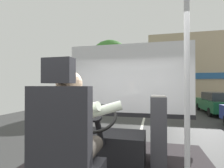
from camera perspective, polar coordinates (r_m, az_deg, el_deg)
ground at (r=10.79m, az=10.85°, el=-10.83°), size 18.00×44.00×0.06m
driver_seat at (r=1.47m, az=-15.36°, el=-22.71°), size 0.48×0.48×1.29m
bus_driver at (r=1.51m, az=-13.06°, el=-14.81°), size 0.77×0.56×0.78m
steering_console at (r=2.66m, az=-1.61°, el=-19.74°), size 1.10×1.03×0.86m
handrail_pole at (r=1.50m, az=23.87°, el=-3.98°), size 0.04×0.04×2.01m
fare_box at (r=2.47m, az=15.27°, el=-14.96°), size 0.21×0.27×0.97m
windshield_panel at (r=3.46m, az=5.51°, el=-1.40°), size 2.50×0.08×1.48m
street_tree at (r=14.27m, az=-0.65°, el=7.75°), size 3.41×3.41×5.68m
shop_building at (r=22.29m, az=28.65°, el=4.05°), size 12.54×5.97×7.32m
parked_car_green at (r=13.58m, az=31.76°, el=-5.35°), size 1.82×4.36×1.45m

